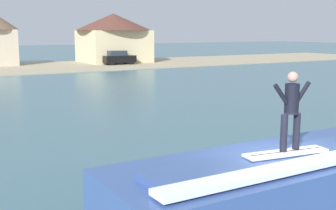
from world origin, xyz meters
TOP-DOWN VIEW (x-y plane):
  - wave_crest at (0.07, -0.08)m, footprint 8.86×2.98m
  - surfboard at (-0.20, -0.39)m, footprint 2.11×0.73m
  - surfer at (-0.06, -0.35)m, footprint 1.12×0.32m
  - car_far_shore at (15.62, 44.08)m, footprint 4.11×2.26m
  - house_gabled_white at (16.93, 48.36)m, footprint 10.29×10.29m

SIDE VIEW (x-z plane):
  - wave_crest at x=0.07m, z-range -0.05..1.51m
  - car_far_shore at x=15.62m, z-range 0.02..1.88m
  - surfboard at x=-0.20m, z-range 1.55..1.61m
  - surfer at x=-0.06m, z-range 1.72..3.52m
  - house_gabled_white at x=16.93m, z-range 0.39..7.02m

